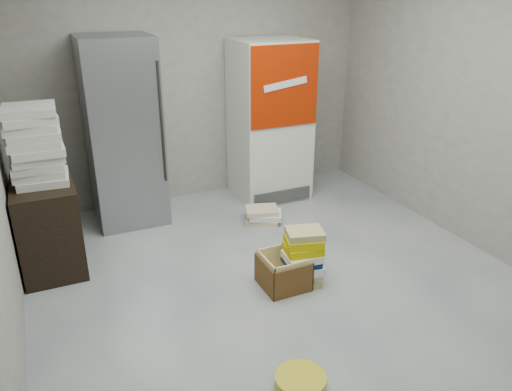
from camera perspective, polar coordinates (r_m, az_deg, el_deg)
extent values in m
plane|color=#B1B1AC|center=(4.08, 4.91, -12.02)|extent=(5.00, 5.00, 0.00)
cube|color=#9F998F|center=(5.73, -7.00, 13.40)|extent=(4.00, 0.04, 2.80)
cube|color=#989AA0|center=(5.27, -14.95, 6.96)|extent=(0.70, 0.70, 1.90)
cylinder|color=#333333|center=(4.95, -10.71, 8.13)|extent=(0.02, 0.02, 1.19)
cube|color=silver|center=(5.76, 1.57, 8.53)|extent=(0.80, 0.70, 1.80)
cube|color=#A31E02|center=(5.35, 3.32, 12.32)|extent=(0.78, 0.02, 0.85)
cube|color=white|center=(5.33, 3.41, 12.58)|extent=(0.50, 0.01, 0.14)
cube|color=#3F3F3F|center=(5.71, 3.04, -0.10)|extent=(0.70, 0.02, 0.15)
cube|color=black|center=(4.71, -22.61, -3.15)|extent=(0.50, 0.80, 0.80)
cube|color=beige|center=(4.55, -23.12, 1.80)|extent=(0.42, 0.42, 0.06)
cube|color=beige|center=(4.54, -23.49, 2.59)|extent=(0.43, 0.43, 0.06)
cube|color=beige|center=(4.52, -23.74, 3.32)|extent=(0.40, 0.40, 0.06)
cube|color=beige|center=(4.50, -23.78, 4.12)|extent=(0.43, 0.43, 0.06)
cube|color=beige|center=(4.46, -23.66, 4.86)|extent=(0.41, 0.41, 0.06)
cube|color=beige|center=(4.45, -24.03, 5.65)|extent=(0.41, 0.41, 0.06)
cube|color=beige|center=(4.44, -24.01, 6.48)|extent=(0.41, 0.41, 0.06)
cube|color=beige|center=(4.43, -24.39, 7.28)|extent=(0.41, 0.41, 0.06)
cube|color=beige|center=(4.41, -24.47, 8.07)|extent=(0.42, 0.42, 0.06)
cube|color=beige|center=(4.40, -24.56, 8.90)|extent=(0.42, 0.42, 0.06)
cube|color=tan|center=(4.29, 5.25, -9.60)|extent=(0.33, 0.29, 0.06)
cube|color=beige|center=(4.27, 5.39, -8.81)|extent=(0.34, 0.30, 0.06)
cube|color=silver|center=(4.22, 5.57, -8.30)|extent=(0.32, 0.27, 0.06)
cube|color=navy|center=(4.20, 5.22, -7.49)|extent=(0.33, 0.28, 0.05)
cube|color=silver|center=(4.15, 5.33, -6.96)|extent=(0.31, 0.26, 0.06)
cube|color=#C9B703|center=(4.14, 5.40, -6.06)|extent=(0.33, 0.28, 0.07)
cube|color=#C9B703|center=(4.11, 5.47, -5.20)|extent=(0.34, 0.30, 0.07)
cube|color=tan|center=(4.09, 5.59, -4.33)|extent=(0.34, 0.30, 0.06)
cube|color=beige|center=(5.33, 0.78, -2.73)|extent=(0.42, 0.40, 0.05)
cube|color=silver|center=(5.30, 1.08, -2.24)|extent=(0.42, 0.38, 0.05)
cube|color=beige|center=(5.28, 0.65, -1.71)|extent=(0.40, 0.35, 0.05)
cube|color=gold|center=(4.27, 3.12, -10.15)|extent=(0.35, 0.35, 0.01)
cube|color=brown|center=(4.33, 2.06, -7.61)|extent=(0.37, 0.01, 0.26)
cube|color=brown|center=(4.07, 4.33, -9.90)|extent=(0.37, 0.01, 0.26)
cube|color=brown|center=(4.13, 0.94, -9.27)|extent=(0.01, 0.37, 0.26)
cube|color=brown|center=(4.27, 5.29, -8.17)|extent=(0.01, 0.37, 0.26)
cube|color=gold|center=(4.31, 2.15, -7.50)|extent=(0.33, 0.01, 0.30)
cube|color=gold|center=(4.07, 4.23, -9.58)|extent=(0.33, 0.01, 0.30)
cube|color=gold|center=(4.13, 1.14, -9.01)|extent=(0.01, 0.33, 0.30)
cube|color=gold|center=(4.26, 5.11, -8.02)|extent=(0.01, 0.33, 0.30)
cylinder|color=gold|center=(3.34, 5.11, -20.45)|extent=(0.38, 0.38, 0.09)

